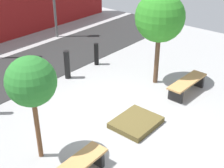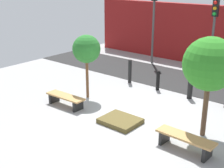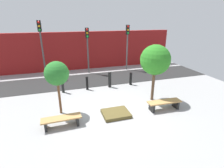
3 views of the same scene
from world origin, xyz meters
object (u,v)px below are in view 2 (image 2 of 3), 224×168
object	(u,v)px
tree_behind_right_bench	(210,64)
traffic_light_west	(154,11)
tree_behind_left_bench	(86,49)
bench_left	(66,99)
traffic_light_mid_west	(214,24)
planter_bed	(120,121)
bollard_center	(190,86)
bollard_far_left	(130,71)
bench_right	(185,140)
bollard_left	(158,81)

from	to	relation	value
tree_behind_right_bench	traffic_light_west	bearing A→B (deg)	133.63
tree_behind_left_bench	traffic_light_west	xyz separation A→B (m)	(-0.93, 6.19, 0.87)
bench_left	traffic_light_mid_west	xyz separation A→B (m)	(2.49, 7.38, 2.21)
planter_bed	bollard_center	distance (m)	3.66
bollard_far_left	tree_behind_right_bench	bearing A→B (deg)	-28.31
bench_left	bollard_far_left	bearing A→B (deg)	84.77
bench_left	tree_behind_right_bench	xyz separation A→B (m)	(4.98, 1.20, 1.97)
bench_right	planter_bed	size ratio (longest dim) A/B	1.37
tree_behind_left_bench	traffic_light_mid_west	bearing A→B (deg)	68.10
planter_bed	traffic_light_mid_west	size ratio (longest dim) A/B	0.35
tree_behind_left_bench	bollard_left	world-z (taller)	tree_behind_left_bench
tree_behind_left_bench	bollard_left	distance (m)	3.47
bench_left	tree_behind_left_bench	world-z (taller)	tree_behind_left_bench
bench_left	bollard_far_left	xyz separation A→B (m)	(0.22, 3.76, 0.24)
bench_left	traffic_light_west	world-z (taller)	traffic_light_west
bench_left	bollard_left	size ratio (longest dim) A/B	1.95
traffic_light_west	traffic_light_mid_west	size ratio (longest dim) A/B	1.15
bollard_far_left	traffic_light_west	xyz separation A→B (m)	(-1.15, 3.63, 2.33)
planter_bed	traffic_light_west	size ratio (longest dim) A/B	0.30
tree_behind_left_bench	bollard_far_left	xyz separation A→B (m)	(0.22, 2.56, -1.45)
bench_right	planter_bed	xyz separation A→B (m)	(-2.49, 0.20, -0.25)
planter_bed	tree_behind_right_bench	size ratio (longest dim) A/B	0.41
bollard_center	bench_right	bearing A→B (deg)	-65.23
bench_right	bollard_left	world-z (taller)	bollard_left
tree_behind_left_bench	traffic_light_west	world-z (taller)	traffic_light_west
traffic_light_west	bollard_left	bearing A→B (deg)	-53.77
planter_bed	bollard_far_left	bearing A→B (deg)	122.50
bench_left	bollard_far_left	distance (m)	3.77
traffic_light_west	bollard_center	bearing A→B (deg)	-41.04
bench_right	bollard_center	bearing A→B (deg)	116.60
tree_behind_right_bench	bollard_left	bearing A→B (deg)	141.71
planter_bed	tree_behind_right_bench	world-z (taller)	tree_behind_right_bench
bollard_center	traffic_light_west	world-z (taller)	traffic_light_west
tree_behind_right_bench	bollard_far_left	distance (m)	5.67
tree_behind_left_bench	traffic_light_mid_west	xyz separation A→B (m)	(2.49, 6.19, 0.52)
bench_right	traffic_light_mid_west	size ratio (longest dim) A/B	0.47
traffic_light_mid_west	traffic_light_west	bearing A→B (deg)	179.98
tree_behind_right_bench	bench_left	bearing A→B (deg)	-166.49
tree_behind_left_bench	bollard_far_left	distance (m)	2.95
bollard_left	traffic_light_mid_west	xyz separation A→B (m)	(0.76, 3.63, 2.09)
tree_behind_right_bench	bollard_center	xyz separation A→B (m)	(-1.73, 2.56, -1.77)
bollard_far_left	traffic_light_west	bearing A→B (deg)	107.56
bollard_far_left	tree_behind_left_bench	bearing A→B (deg)	-94.97
bollard_far_left	bollard_left	distance (m)	1.51
bollard_center	traffic_light_mid_west	xyz separation A→B (m)	(-0.76, 3.63, 2.01)
bench_left	bollard_center	xyz separation A→B (m)	(3.24, 3.76, 0.20)
bollard_left	bollard_center	world-z (taller)	bollard_center
planter_bed	bollard_far_left	distance (m)	4.24
bench_right	tree_behind_left_bench	bearing A→B (deg)	168.33
bench_right	traffic_light_west	world-z (taller)	traffic_light_west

